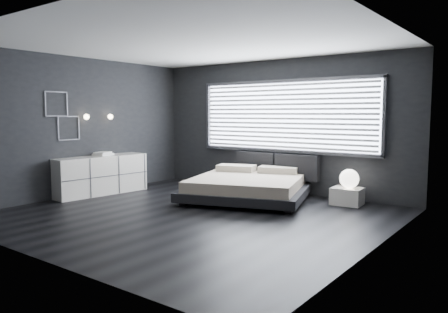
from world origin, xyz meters
The scene contains 12 objects.
room centered at (0.00, 0.00, 1.40)m, with size 6.04×6.00×2.80m.
window centered at (0.20, 2.70, 1.61)m, with size 4.14×0.09×1.52m.
headboard centered at (0.03, 2.64, 0.57)m, with size 1.96×0.16×0.52m.
sconce_near centered at (-2.88, 0.05, 1.60)m, with size 0.18×0.11×0.11m.
sconce_far centered at (-2.88, 0.65, 1.60)m, with size 0.18×0.11×0.11m.
wall_art_upper centered at (-2.98, -0.55, 1.85)m, with size 0.01×0.48×0.48m.
wall_art_lower centered at (-2.98, -0.30, 1.38)m, with size 0.01×0.48×0.48m.
bed centered at (0.02, 1.59, 0.27)m, with size 2.78×2.71×0.58m.
nightstand centered at (1.74, 2.30, 0.16)m, with size 0.53×0.45×0.31m, color white.
orb_lamp centered at (1.78, 2.28, 0.49)m, with size 0.35×0.35×0.35m, color white.
dresser centered at (-2.78, 0.27, 0.40)m, with size 0.75×2.03×0.79m.
book_stack centered at (-2.78, 0.35, 0.83)m, with size 0.35×0.42×0.08m.
Camera 1 is at (4.66, -5.38, 1.67)m, focal length 35.00 mm.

